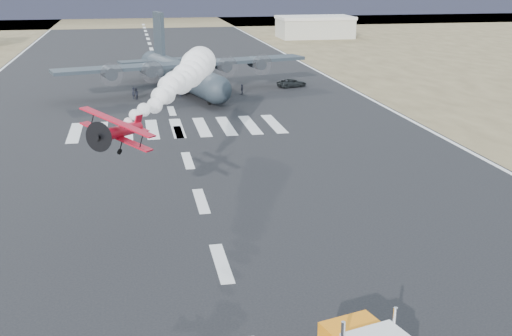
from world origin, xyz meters
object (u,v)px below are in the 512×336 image
object	(u,v)px
transport_aircraft	(181,72)
crew_a	(133,93)
crew_h	(136,94)
crew_g	(181,90)
aerobatic_biplane	(119,131)
crew_e	(160,97)
support_vehicle	(292,83)
crew_d	(242,89)
crew_c	(181,91)
hangar_right	(315,27)
crew_f	(185,90)
crew_b	(166,99)

from	to	relation	value
transport_aircraft	crew_a	world-z (taller)	transport_aircraft
crew_a	crew_h	size ratio (longest dim) A/B	1.03
crew_g	aerobatic_biplane	bearing A→B (deg)	-160.38
crew_e	support_vehicle	bearing A→B (deg)	-150.19
aerobatic_biplane	crew_d	size ratio (longest dim) A/B	3.41
support_vehicle	crew_c	distance (m)	19.09
support_vehicle	crew_g	bearing A→B (deg)	82.68
support_vehicle	crew_a	world-z (taller)	crew_a
hangar_right	crew_d	size ratio (longest dim) A/B	12.91
crew_g	crew_f	bearing A→B (deg)	-105.60
support_vehicle	crew_b	distance (m)	23.32
crew_b	crew_h	bearing A→B (deg)	136.09
support_vehicle	crew_a	size ratio (longest dim) A/B	2.85
crew_e	crew_g	bearing A→B (deg)	-113.91
hangar_right	crew_f	size ratio (longest dim) A/B	12.03
crew_b	support_vehicle	bearing A→B (deg)	29.37
aerobatic_biplane	crew_f	size ratio (longest dim) A/B	3.18
crew_d	crew_e	size ratio (longest dim) A/B	0.86
hangar_right	crew_c	bearing A→B (deg)	-118.78
crew_b	crew_e	world-z (taller)	crew_e
crew_b	crew_d	bearing A→B (deg)	27.97
support_vehicle	crew_e	xyz separation A→B (m)	(-21.84, -9.51, 0.24)
aerobatic_biplane	crew_d	xyz separation A→B (m)	(17.58, 53.11, -7.17)
crew_a	aerobatic_biplane	bearing A→B (deg)	-15.63
crew_d	crew_c	bearing A→B (deg)	-71.84
crew_d	crew_g	xyz separation A→B (m)	(-9.21, 1.34, 0.02)
crew_c	support_vehicle	bearing A→B (deg)	-34.40
crew_f	hangar_right	bearing A→B (deg)	87.37
hangar_right	crew_g	size ratio (longest dim) A/B	12.61
hangar_right	crew_f	xyz separation A→B (m)	(-43.25, -79.10, -2.16)
aerobatic_biplane	crew_e	size ratio (longest dim) A/B	2.95
crew_a	crew_f	world-z (taller)	crew_a
aerobatic_biplane	crew_a	bearing A→B (deg)	105.33
crew_d	crew_g	distance (m)	9.31
hangar_right	crew_c	size ratio (longest dim) A/B	12.07
transport_aircraft	crew_a	size ratio (longest dim) A/B	23.21
crew_f	crew_h	size ratio (longest dim) A/B	1.02
crew_c	crew_g	distance (m)	1.34
crew_d	crew_f	size ratio (longest dim) A/B	0.93
hangar_right	crew_h	distance (m)	95.41
transport_aircraft	crew_c	distance (m)	5.17
crew_c	crew_e	xyz separation A→B (m)	(-3.36, -4.72, 0.07)
crew_b	crew_c	size ratio (longest dim) A/B	0.96
crew_e	crew_g	xyz separation A→B (m)	(3.52, 6.05, -0.11)
crew_d	support_vehicle	bearing A→B (deg)	136.08
aerobatic_biplane	crew_c	bearing A→B (deg)	97.81
crew_e	transport_aircraft	bearing A→B (deg)	-106.40
support_vehicle	crew_f	size ratio (longest dim) A/B	2.86
hangar_right	crew_a	bearing A→B (deg)	-122.39
support_vehicle	crew_e	world-z (taller)	crew_e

